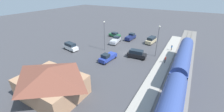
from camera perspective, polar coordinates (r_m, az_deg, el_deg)
The scene contains 15 objects.
ground_plane at distance 39.85m, azimuth 6.38°, elevation 0.97°, with size 200.00×200.00×0.00m, color #424247.
railway_track at distance 37.19m, azimuth 26.46°, elevation -3.54°, with size 4.80×70.00×0.30m.
platform at distance 37.40m, azimuth 20.48°, elevation -2.10°, with size 3.20×46.00×0.30m.
station_building at distance 25.48m, azimuth -23.61°, elevation -9.45°, with size 11.17×8.45×5.44m.
pedestrian_on_platform at distance 44.23m, azimuth 23.23°, elevation 3.33°, with size 0.36×0.36×1.71m.
pedestrian_waiting_far at distance 36.14m, azimuth 20.95°, elevation -1.16°, with size 0.36×0.36×1.71m.
sedan_green at distance 53.67m, azimuth 1.11°, elevation 8.72°, with size 4.74×2.81×1.74m.
pickup_navy at distance 51.01m, azimuth 7.61°, elevation 7.76°, with size 2.27×5.50×2.14m.
suv_tan at distance 48.74m, azimuth 15.69°, elevation 6.30°, with size 2.60×5.12×2.22m.
suv_black at distance 37.31m, azimuth 10.01°, elevation 0.87°, with size 5.07×2.76×2.22m.
pickup_silver at distance 47.20m, azimuth 1.42°, elevation 6.49°, with size 2.62×5.60×2.14m.
suv_white at distance 43.39m, azimuth -16.56°, elevation 3.79°, with size 5.17×3.05×2.22m.
pickup_blue at distance 35.32m, azimuth -1.73°, elevation -0.42°, with size 2.48×5.57×2.14m.
light_pole_near_platform at distance 38.10m, azimuth 18.24°, elevation 7.05°, with size 0.44×0.44×8.36m.
light_pole_lot_center at distance 40.30m, azimuth -3.15°, elevation 9.49°, with size 0.44×0.44×8.60m.
Camera 1 is at (-14.20, 33.32, 16.61)m, focal length 22.36 mm.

